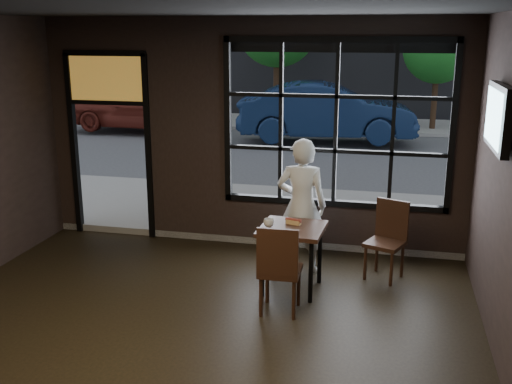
% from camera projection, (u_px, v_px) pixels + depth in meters
% --- Properties ---
extents(floor, '(6.00, 7.00, 0.02)m').
position_uv_depth(floor, '(159.00, 374.00, 5.44)').
color(floor, black).
rests_on(floor, ground).
extents(ceiling, '(6.00, 7.00, 0.02)m').
position_uv_depth(ceiling, '(142.00, 3.00, 4.60)').
color(ceiling, black).
rests_on(ceiling, ground).
extents(window_frame, '(3.06, 0.12, 2.28)m').
position_uv_depth(window_frame, '(336.00, 124.00, 8.00)').
color(window_frame, black).
rests_on(window_frame, ground).
extents(stained_transom, '(1.20, 0.06, 0.70)m').
position_uv_depth(stained_transom, '(106.00, 78.00, 8.57)').
color(stained_transom, orange).
rests_on(stained_transom, ground).
extents(street_asphalt, '(60.00, 41.00, 0.04)m').
position_uv_depth(street_asphalt, '(352.00, 97.00, 28.03)').
color(street_asphalt, '#545456').
rests_on(street_asphalt, ground).
extents(cafe_table, '(0.77, 0.77, 0.80)m').
position_uv_depth(cafe_table, '(292.00, 258.00, 7.09)').
color(cafe_table, black).
rests_on(cafe_table, floor).
extents(chair_near, '(0.45, 0.45, 1.02)m').
position_uv_depth(chair_near, '(280.00, 268.00, 6.52)').
color(chair_near, black).
rests_on(chair_near, floor).
extents(chair_window, '(0.55, 0.55, 0.98)m').
position_uv_depth(chair_window, '(385.00, 241.00, 7.40)').
color(chair_window, black).
rests_on(chair_window, floor).
extents(man, '(0.64, 0.43, 1.73)m').
position_uv_depth(man, '(302.00, 206.00, 7.57)').
color(man, silver).
rests_on(man, floor).
extents(hotdog, '(0.21, 0.14, 0.06)m').
position_uv_depth(hotdog, '(293.00, 222.00, 7.08)').
color(hotdog, tan).
rests_on(hotdog, cafe_table).
extents(cup, '(0.14, 0.14, 0.10)m').
position_uv_depth(cup, '(269.00, 223.00, 6.98)').
color(cup, silver).
rests_on(cup, cafe_table).
extents(tv, '(0.12, 1.07, 0.63)m').
position_uv_depth(tv, '(499.00, 117.00, 5.74)').
color(tv, black).
rests_on(tv, wall_right).
extents(navy_car, '(4.93, 2.29, 1.57)m').
position_uv_depth(navy_car, '(326.00, 112.00, 16.21)').
color(navy_car, '#10203F').
rests_on(navy_car, street_asphalt).
extents(maroon_car, '(4.45, 1.91, 1.50)m').
position_uv_depth(maroon_car, '(138.00, 105.00, 18.02)').
color(maroon_car, '#5C1C14').
rests_on(maroon_car, street_asphalt).
extents(tree_left, '(2.62, 2.62, 4.48)m').
position_uv_depth(tree_left, '(277.00, 26.00, 18.85)').
color(tree_left, '#332114').
rests_on(tree_left, street_asphalt).
extents(tree_right, '(2.06, 2.06, 3.51)m').
position_uv_depth(tree_right, '(438.00, 49.00, 17.77)').
color(tree_right, '#332114').
rests_on(tree_right, street_asphalt).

